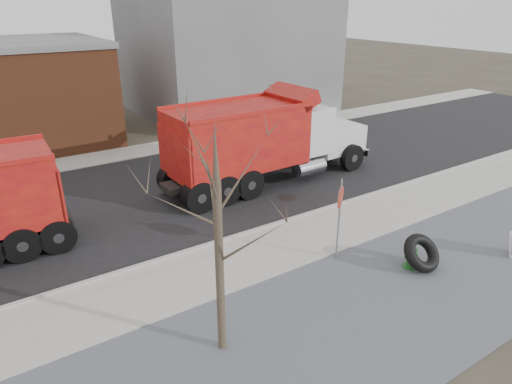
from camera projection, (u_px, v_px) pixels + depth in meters
ground at (272, 256)px, 13.77m from camera, size 120.00×120.00×0.00m
gravel_verge at (355, 317)px, 11.08m from camera, size 60.00×5.00×0.03m
sidewalk at (267, 251)px, 13.95m from camera, size 60.00×2.50×0.06m
curb at (245, 234)px, 14.94m from camera, size 60.00×0.15×0.11m
road at (183, 188)px, 18.60m from camera, size 60.00×9.40×0.02m
far_sidewalk at (135, 152)px, 22.97m from camera, size 60.00×2.00×0.06m
building_grey at (227, 49)px, 30.59m from camera, size 12.00×10.00×8.00m
bare_tree at (218, 214)px, 8.86m from camera, size 3.20×3.20×5.20m
fire_hydrant at (411, 257)px, 13.00m from camera, size 0.46×0.45×0.82m
truck_tire at (422, 253)px, 12.91m from camera, size 1.16×1.04×1.05m
stop_sign at (340, 205)px, 12.92m from camera, size 0.59×0.42×2.55m
dump_truck_red_a at (263, 138)px, 18.56m from camera, size 9.54×2.85×3.81m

